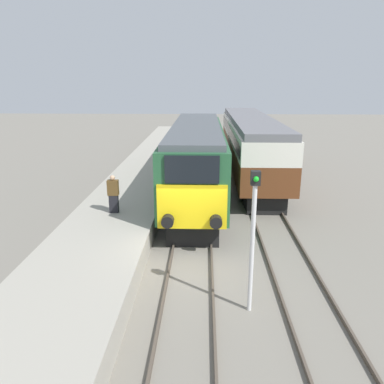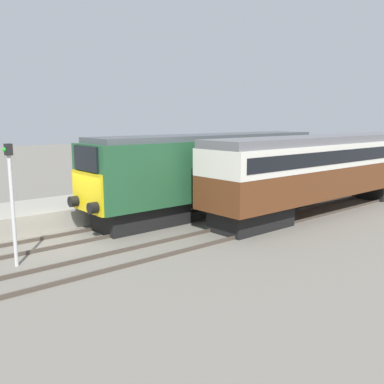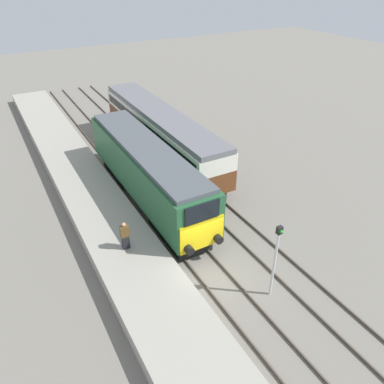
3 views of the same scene
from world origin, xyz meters
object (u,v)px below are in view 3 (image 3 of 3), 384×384
at_px(signal_post, 276,256).
at_px(passenger_carriage, 161,130).
at_px(person_on_platform, 125,236).
at_px(locomotive, 147,171).

bearing_deg(signal_post, passenger_carriage, 83.69).
bearing_deg(person_on_platform, signal_post, -47.59).
bearing_deg(person_on_platform, passenger_carriage, 55.99).
height_order(locomotive, passenger_carriage, locomotive).
bearing_deg(person_on_platform, locomotive, 55.04).
height_order(locomotive, person_on_platform, locomotive).
xyz_separation_m(locomotive, person_on_platform, (-3.29, -4.70, -0.56)).
bearing_deg(signal_post, locomotive, 99.49).
relative_size(locomotive, passenger_carriage, 0.85).
relative_size(person_on_platform, signal_post, 0.40).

